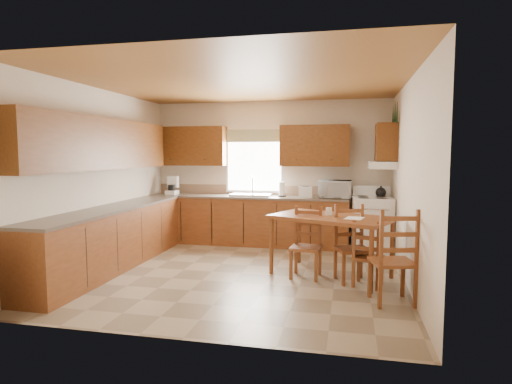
% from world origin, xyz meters
% --- Properties ---
extents(floor, '(4.50, 4.50, 0.00)m').
position_xyz_m(floor, '(0.00, 0.00, 0.00)').
color(floor, gray).
rests_on(floor, ground).
extents(ceiling, '(4.50, 4.50, 0.00)m').
position_xyz_m(ceiling, '(0.00, 0.00, 2.70)').
color(ceiling, '#9E6830').
rests_on(ceiling, floor).
extents(wall_left, '(4.50, 4.50, 0.00)m').
position_xyz_m(wall_left, '(-2.25, 0.00, 1.35)').
color(wall_left, beige).
rests_on(wall_left, floor).
extents(wall_right, '(4.50, 4.50, 0.00)m').
position_xyz_m(wall_right, '(2.25, 0.00, 1.35)').
color(wall_right, beige).
rests_on(wall_right, floor).
extents(wall_back, '(4.50, 4.50, 0.00)m').
position_xyz_m(wall_back, '(0.00, 2.25, 1.35)').
color(wall_back, beige).
rests_on(wall_back, floor).
extents(wall_front, '(4.50, 4.50, 0.00)m').
position_xyz_m(wall_front, '(0.00, -2.25, 1.35)').
color(wall_front, beige).
rests_on(wall_front, floor).
extents(lower_cab_back, '(3.75, 0.60, 0.88)m').
position_xyz_m(lower_cab_back, '(-0.38, 1.95, 0.44)').
color(lower_cab_back, brown).
rests_on(lower_cab_back, floor).
extents(lower_cab_left, '(0.60, 3.60, 0.88)m').
position_xyz_m(lower_cab_left, '(-1.95, -0.15, 0.44)').
color(lower_cab_left, brown).
rests_on(lower_cab_left, floor).
extents(counter_back, '(3.75, 0.63, 0.04)m').
position_xyz_m(counter_back, '(-0.38, 1.95, 0.90)').
color(counter_back, brown).
rests_on(counter_back, lower_cab_back).
extents(counter_left, '(0.63, 3.60, 0.04)m').
position_xyz_m(counter_left, '(-1.95, -0.15, 0.90)').
color(counter_left, brown).
rests_on(counter_left, lower_cab_left).
extents(backsplash, '(3.75, 0.01, 0.18)m').
position_xyz_m(backsplash, '(-0.38, 2.24, 1.01)').
color(backsplash, '#886B52').
rests_on(backsplash, counter_back).
extents(upper_cab_back_left, '(1.41, 0.33, 0.75)m').
position_xyz_m(upper_cab_back_left, '(-1.55, 2.08, 1.85)').
color(upper_cab_back_left, '#603213').
rests_on(upper_cab_back_left, wall_back).
extents(upper_cab_back_right, '(1.25, 0.33, 0.75)m').
position_xyz_m(upper_cab_back_right, '(0.86, 2.08, 1.85)').
color(upper_cab_back_right, '#603213').
rests_on(upper_cab_back_right, wall_back).
extents(upper_cab_left, '(0.33, 3.60, 0.75)m').
position_xyz_m(upper_cab_left, '(-2.08, -0.15, 1.85)').
color(upper_cab_left, '#603213').
rests_on(upper_cab_left, wall_left).
extents(upper_cab_stove, '(0.33, 0.62, 0.62)m').
position_xyz_m(upper_cab_stove, '(2.08, 1.65, 1.90)').
color(upper_cab_stove, '#603213').
rests_on(upper_cab_stove, wall_right).
extents(range_hood, '(0.44, 0.62, 0.12)m').
position_xyz_m(range_hood, '(2.03, 1.65, 1.52)').
color(range_hood, white).
rests_on(range_hood, wall_right).
extents(window_frame, '(1.13, 0.02, 1.18)m').
position_xyz_m(window_frame, '(-0.30, 2.22, 1.55)').
color(window_frame, white).
rests_on(window_frame, wall_back).
extents(window_pane, '(1.05, 0.01, 1.10)m').
position_xyz_m(window_pane, '(-0.30, 2.21, 1.55)').
color(window_pane, white).
rests_on(window_pane, wall_back).
extents(window_valance, '(1.19, 0.01, 0.24)m').
position_xyz_m(window_valance, '(-0.30, 2.19, 2.05)').
color(window_valance, '#475C2E').
rests_on(window_valance, wall_back).
extents(sink_basin, '(0.75, 0.45, 0.04)m').
position_xyz_m(sink_basin, '(-0.30, 1.95, 0.94)').
color(sink_basin, silver).
rests_on(sink_basin, counter_back).
extents(pine_decal_a, '(0.22, 0.22, 0.36)m').
position_xyz_m(pine_decal_a, '(2.21, 1.33, 2.38)').
color(pine_decal_a, black).
rests_on(pine_decal_a, wall_right).
extents(pine_decal_b, '(0.22, 0.22, 0.36)m').
position_xyz_m(pine_decal_b, '(2.21, 1.65, 2.42)').
color(pine_decal_b, black).
rests_on(pine_decal_b, wall_right).
extents(pine_decal_c, '(0.22, 0.22, 0.36)m').
position_xyz_m(pine_decal_c, '(2.21, 1.97, 2.38)').
color(pine_decal_c, black).
rests_on(pine_decal_c, wall_right).
extents(stove, '(0.70, 0.72, 0.95)m').
position_xyz_m(stove, '(1.88, 1.66, 0.48)').
color(stove, white).
rests_on(stove, floor).
extents(coffeemaker, '(0.23, 0.25, 0.31)m').
position_xyz_m(coffeemaker, '(-1.87, 1.92, 1.07)').
color(coffeemaker, white).
rests_on(coffeemaker, counter_back).
extents(paper_towel, '(0.15, 0.15, 0.27)m').
position_xyz_m(paper_towel, '(0.28, 1.97, 1.05)').
color(paper_towel, white).
rests_on(paper_towel, counter_back).
extents(toaster, '(0.26, 0.18, 0.20)m').
position_xyz_m(toaster, '(0.72, 1.89, 1.02)').
color(toaster, white).
rests_on(toaster, counter_back).
extents(microwave, '(0.54, 0.39, 0.32)m').
position_xyz_m(microwave, '(1.25, 1.90, 1.08)').
color(microwave, white).
rests_on(microwave, counter_back).
extents(dining_table, '(1.82, 1.46, 0.85)m').
position_xyz_m(dining_table, '(1.25, 0.14, 0.43)').
color(dining_table, brown).
rests_on(dining_table, floor).
extents(chair_near_left, '(0.44, 0.43, 0.87)m').
position_xyz_m(chair_near_left, '(1.75, -0.22, 0.43)').
color(chair_near_left, brown).
rests_on(chair_near_left, floor).
extents(chair_near_right, '(0.56, 0.54, 1.10)m').
position_xyz_m(chair_near_right, '(1.99, -0.80, 0.55)').
color(chair_near_right, brown).
rests_on(chair_near_right, floor).
extents(chair_far_left, '(0.44, 0.42, 0.96)m').
position_xyz_m(chair_far_left, '(0.92, 0.00, 0.48)').
color(chair_far_left, brown).
rests_on(chair_far_left, floor).
extents(chair_far_right, '(0.54, 0.53, 1.02)m').
position_xyz_m(chair_far_right, '(1.55, -0.06, 0.51)').
color(chair_far_right, brown).
rests_on(chair_far_right, floor).
extents(table_paper, '(0.29, 0.35, 0.00)m').
position_xyz_m(table_paper, '(1.57, 0.00, 0.85)').
color(table_paper, white).
rests_on(table_paper, dining_table).
extents(table_card, '(0.08, 0.05, 0.11)m').
position_xyz_m(table_card, '(1.22, 0.21, 0.91)').
color(table_card, white).
rests_on(table_card, dining_table).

